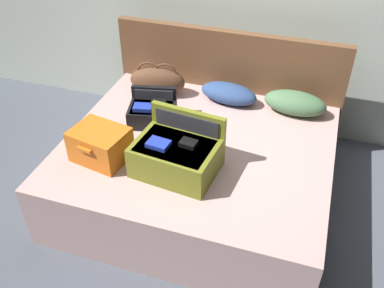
% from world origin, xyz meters
% --- Properties ---
extents(ground_plane, '(12.00, 12.00, 0.00)m').
position_xyz_m(ground_plane, '(0.00, 0.00, 0.00)').
color(ground_plane, '#4C515B').
extents(bed, '(2.03, 1.74, 0.53)m').
position_xyz_m(bed, '(0.00, 0.40, 0.27)').
color(bed, '#BC9993').
rests_on(bed, ground).
extents(headboard, '(2.07, 0.08, 1.08)m').
position_xyz_m(headboard, '(0.00, 1.31, 0.54)').
color(headboard, brown).
rests_on(headboard, ground).
extents(hard_case_large, '(0.60, 0.49, 0.39)m').
position_xyz_m(hard_case_large, '(-0.05, 0.08, 0.67)').
color(hard_case_large, olive).
rests_on(hard_case_large, bed).
extents(hard_case_medium, '(0.43, 0.37, 0.24)m').
position_xyz_m(hard_case_medium, '(-0.62, 0.03, 0.66)').
color(hard_case_medium, '#D16619').
rests_on(hard_case_medium, bed).
extents(hard_case_small, '(0.42, 0.37, 0.25)m').
position_xyz_m(hard_case_small, '(-0.44, 0.59, 0.63)').
color(hard_case_small, black).
rests_on(hard_case_small, bed).
extents(duffel_bag, '(0.52, 0.27, 0.31)m').
position_xyz_m(duffel_bag, '(-0.57, 1.01, 0.67)').
color(duffel_bag, brown).
rests_on(duffel_bag, bed).
extents(pillow_near_headboard, '(0.53, 0.29, 0.19)m').
position_xyz_m(pillow_near_headboard, '(0.64, 1.07, 0.63)').
color(pillow_near_headboard, '#4C724C').
rests_on(pillow_near_headboard, bed).
extents(pillow_center_head, '(0.53, 0.30, 0.17)m').
position_xyz_m(pillow_center_head, '(0.07, 1.07, 0.62)').
color(pillow_center_head, navy).
rests_on(pillow_center_head, bed).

